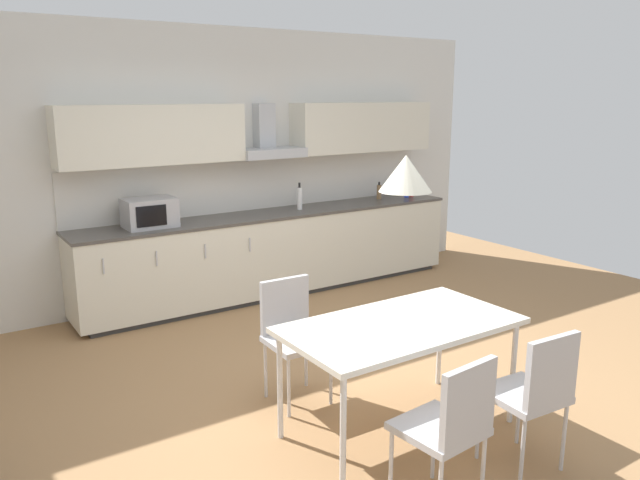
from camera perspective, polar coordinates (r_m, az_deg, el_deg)
The scene contains 15 objects.
ground_plane at distance 4.81m, azimuth 1.25°, elevation -13.47°, with size 9.31×7.74×0.02m, color #9E754C.
wall_back at distance 6.67m, azimuth -11.81°, elevation 6.61°, with size 7.45×0.10×2.83m, color silver.
kitchen_counter at distance 6.88m, azimuth -4.01°, elevation -1.11°, with size 4.38×0.63×0.90m.
backsplash_tile at distance 6.99m, azimuth -5.29°, elevation 5.11°, with size 4.36×0.02×0.55m, color silver.
upper_wall_cabinets at distance 6.79m, azimuth -4.76°, elevation 9.87°, with size 4.36×0.40×0.57m.
microwave at distance 6.20m, azimuth -15.32°, elevation 2.42°, with size 0.48×0.35×0.28m.
bottle_white at distance 6.91m, azimuth -1.88°, elevation 3.85°, with size 0.06×0.06×0.30m.
bottle_blue at distance 7.82m, azimuth 7.92°, elevation 4.48°, with size 0.06×0.06×0.19m.
bottle_brown at distance 7.64m, azimuth 5.42°, elevation 4.41°, with size 0.06×0.06×0.21m.
bottle_red at distance 7.90m, azimuth 8.36°, elevation 4.63°, with size 0.06×0.06×0.21m.
dining_table at distance 4.02m, azimuth 7.40°, elevation -8.12°, with size 1.50×0.80×0.74m.
chair_far_left at distance 4.48m, azimuth -2.60°, elevation -7.98°, with size 0.41×0.41×0.87m.
chair_near_left at distance 3.37m, azimuth 11.93°, elevation -15.83°, with size 0.43×0.43×0.87m.
chair_near_right at distance 3.83m, azimuth 19.11°, elevation -12.60°, with size 0.43×0.43×0.87m.
pendant_lamp at distance 3.77m, azimuth 7.84°, elevation 6.05°, with size 0.32×0.32×0.22m, color silver.
Camera 1 is at (-2.47, -3.52, 2.15)m, focal length 35.00 mm.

